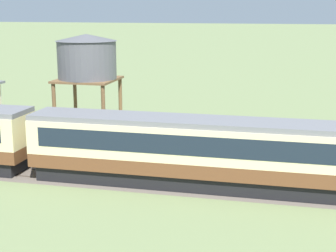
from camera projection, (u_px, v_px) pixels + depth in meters
name	position (u px, v px, depth m)	size (l,w,h in m)	color
ground_plane	(199.00, 183.00, 30.05)	(600.00, 600.00, 0.00)	#707F51
passenger_train	(36.00, 139.00, 31.32)	(80.00, 2.98, 3.97)	brown
water_tower	(87.00, 58.00, 37.95)	(4.55, 4.55, 8.14)	brown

